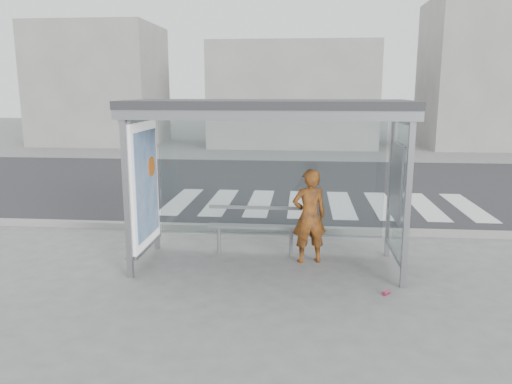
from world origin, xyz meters
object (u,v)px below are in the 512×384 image
(soda_can, at_px, (386,293))
(bench, at_px, (255,226))
(person, at_px, (309,216))
(bus_shelter, at_px, (244,142))

(soda_can, bearing_deg, bench, 141.20)
(person, height_order, bench, person)
(person, xyz_separation_m, soda_can, (1.06, -1.26, -0.74))
(bus_shelter, relative_size, person, 2.75)
(bench, bearing_deg, bus_shelter, -103.13)
(bus_shelter, height_order, soda_can, bus_shelter)
(bus_shelter, distance_m, person, 1.61)
(person, distance_m, bench, 1.01)
(bus_shelter, xyz_separation_m, soda_can, (2.09, -1.06, -1.95))
(bench, bearing_deg, soda_can, -38.80)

